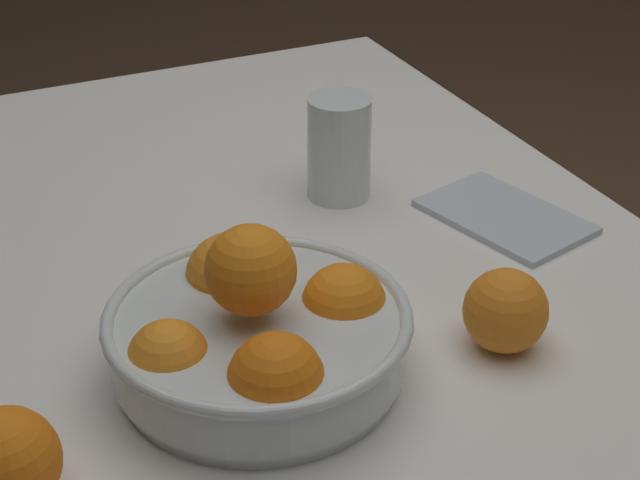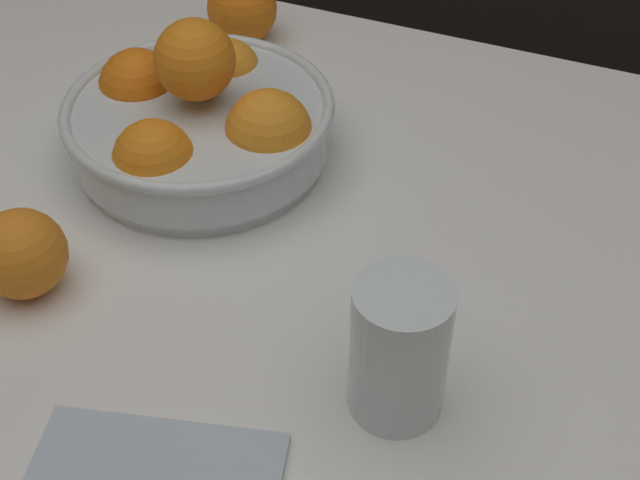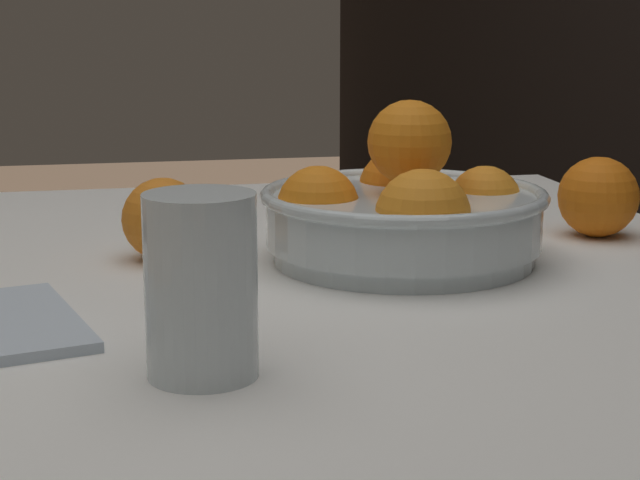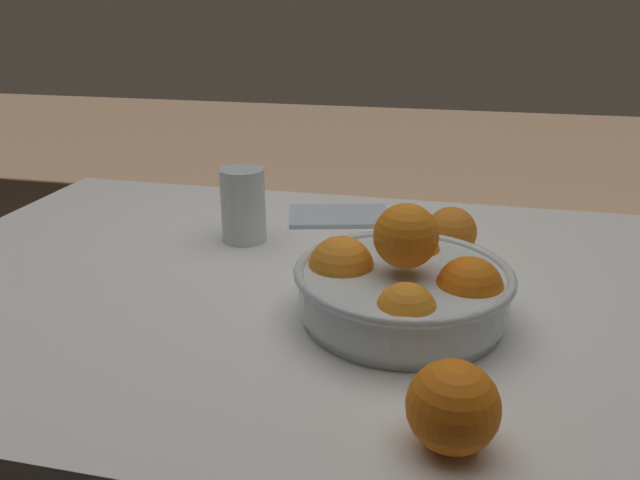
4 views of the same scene
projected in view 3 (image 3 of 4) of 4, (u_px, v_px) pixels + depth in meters
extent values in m
cube|color=white|center=(354.00, 324.00, 0.86)|extent=(1.23, 0.83, 0.03)
cylinder|color=#936B47|center=(503.00, 446.00, 1.54)|extent=(0.05, 0.05, 0.71)
cylinder|color=silver|center=(403.00, 253.00, 1.01)|extent=(0.24, 0.24, 0.02)
cylinder|color=silver|center=(403.00, 220.00, 1.00)|extent=(0.26, 0.26, 0.05)
torus|color=silver|center=(404.00, 195.00, 1.00)|extent=(0.27, 0.27, 0.01)
sphere|color=orange|center=(423.00, 217.00, 0.92)|extent=(0.08, 0.08, 0.08)
sphere|color=orange|center=(485.00, 202.00, 1.03)|extent=(0.07, 0.07, 0.07)
sphere|color=orange|center=(398.00, 189.00, 1.08)|extent=(0.08, 0.08, 0.08)
sphere|color=orange|center=(317.00, 207.00, 0.99)|extent=(0.08, 0.08, 0.08)
sphere|color=orange|center=(410.00, 142.00, 0.99)|extent=(0.08, 0.08, 0.08)
cylinder|color=#F4A314|center=(202.00, 300.00, 0.69)|extent=(0.06, 0.06, 0.10)
cylinder|color=silver|center=(201.00, 286.00, 0.69)|extent=(0.07, 0.07, 0.12)
sphere|color=orange|center=(163.00, 219.00, 1.01)|extent=(0.08, 0.08, 0.08)
sphere|color=orange|center=(598.00, 197.00, 1.11)|extent=(0.08, 0.08, 0.08)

